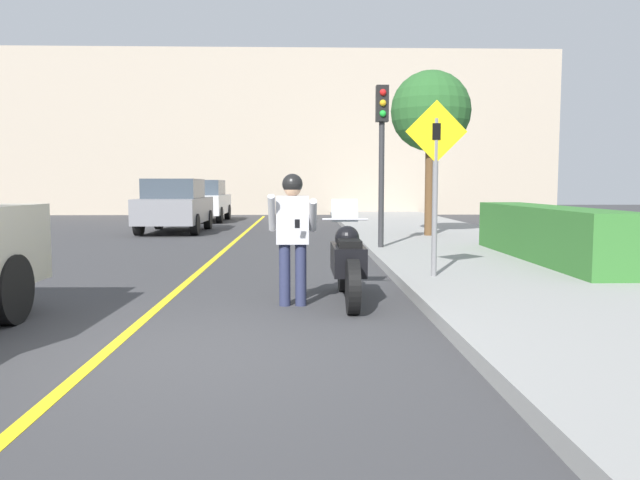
% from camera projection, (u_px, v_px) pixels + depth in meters
% --- Properties ---
extents(ground_plane, '(80.00, 80.00, 0.00)m').
position_uv_depth(ground_plane, '(171.00, 354.00, 5.58)').
color(ground_plane, '#38383A').
extents(sidewalk_curb, '(4.40, 44.00, 0.16)m').
position_uv_depth(sidewalk_curb, '(535.00, 277.00, 9.70)').
color(sidewalk_curb, gray).
rests_on(sidewalk_curb, ground).
extents(road_center_line, '(0.12, 36.00, 0.01)m').
position_uv_depth(road_center_line, '(206.00, 266.00, 11.53)').
color(road_center_line, yellow).
rests_on(road_center_line, ground).
extents(building_backdrop, '(28.00, 1.20, 8.13)m').
position_uv_depth(building_backdrop, '(278.00, 133.00, 31.10)').
color(building_backdrop, '#B2A38E').
rests_on(building_backdrop, ground).
extents(motorcycle, '(0.62, 2.23, 1.31)m').
position_uv_depth(motorcycle, '(348.00, 262.00, 8.02)').
color(motorcycle, black).
rests_on(motorcycle, ground).
extents(person_biker, '(0.59, 0.46, 1.64)m').
position_uv_depth(person_biker, '(293.00, 226.00, 7.69)').
color(person_biker, '#282D4C').
rests_on(person_biker, ground).
extents(crossing_sign, '(0.91, 0.08, 2.57)m').
position_uv_depth(crossing_sign, '(435.00, 171.00, 9.09)').
color(crossing_sign, slate).
rests_on(crossing_sign, sidewalk_curb).
extents(traffic_light, '(0.26, 0.30, 3.44)m').
position_uv_depth(traffic_light, '(382.00, 135.00, 13.25)').
color(traffic_light, '#2D2D30').
rests_on(traffic_light, sidewalk_curb).
extents(hedge_row, '(0.90, 5.44, 0.96)m').
position_uv_depth(hedge_row, '(547.00, 233.00, 11.23)').
color(hedge_row, '#33702D').
rests_on(hedge_row, sidewalk_curb).
extents(street_tree, '(2.09, 2.09, 4.32)m').
position_uv_depth(street_tree, '(431.00, 112.00, 16.31)').
color(street_tree, brown).
rests_on(street_tree, sidewalk_curb).
extents(parked_car_grey, '(1.88, 4.20, 1.68)m').
position_uv_depth(parked_car_grey, '(175.00, 205.00, 19.65)').
color(parked_car_grey, black).
rests_on(parked_car_grey, ground).
extents(parked_car_white, '(1.88, 4.20, 1.68)m').
position_uv_depth(parked_car_white, '(203.00, 200.00, 25.37)').
color(parked_car_white, black).
rests_on(parked_car_white, ground).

